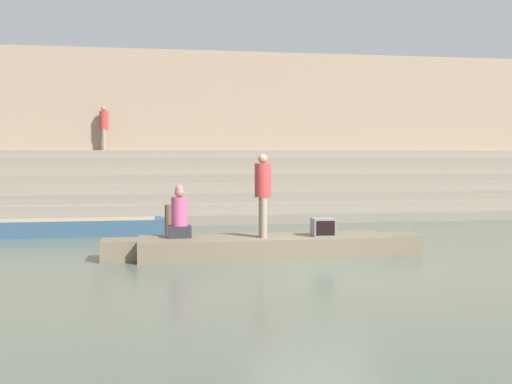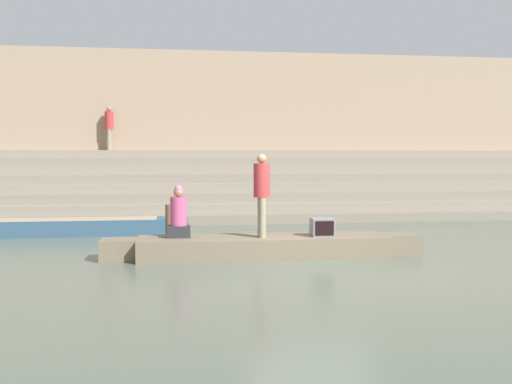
{
  "view_description": "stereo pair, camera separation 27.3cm",
  "coord_description": "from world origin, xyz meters",
  "px_view_note": "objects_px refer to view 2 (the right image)",
  "views": [
    {
      "loc": [
        -3.04,
        -11.38,
        2.19
      ],
      "look_at": [
        -0.76,
        2.59,
        1.34
      ],
      "focal_mm": 42.0,
      "sensor_mm": 36.0,
      "label": 1
    },
    {
      "loc": [
        -2.77,
        -11.42,
        2.19
      ],
      "look_at": [
        -0.76,
        2.59,
        1.34
      ],
      "focal_mm": 42.0,
      "sensor_mm": 36.0,
      "label": 2
    }
  ],
  "objects_px": {
    "mooring_post": "(169,225)",
    "person_on_steps": "(109,125)",
    "person_rowing": "(179,216)",
    "tv_set": "(322,227)",
    "rowboat_main": "(264,246)",
    "person_standing": "(262,189)",
    "moored_boat_shore": "(77,226)"
  },
  "relations": [
    {
      "from": "tv_set",
      "to": "person_on_steps",
      "type": "distance_m",
      "value": 12.96
    },
    {
      "from": "tv_set",
      "to": "person_on_steps",
      "type": "height_order",
      "value": "person_on_steps"
    },
    {
      "from": "rowboat_main",
      "to": "tv_set",
      "type": "height_order",
      "value": "tv_set"
    },
    {
      "from": "rowboat_main",
      "to": "person_on_steps",
      "type": "bearing_deg",
      "value": 110.69
    },
    {
      "from": "moored_boat_shore",
      "to": "mooring_post",
      "type": "bearing_deg",
      "value": -48.26
    },
    {
      "from": "moored_boat_shore",
      "to": "person_on_steps",
      "type": "xyz_separation_m",
      "value": [
        0.24,
        6.89,
        3.17
      ]
    },
    {
      "from": "mooring_post",
      "to": "person_on_steps",
      "type": "height_order",
      "value": "person_on_steps"
    },
    {
      "from": "person_rowing",
      "to": "tv_set",
      "type": "relative_size",
      "value": 2.32
    },
    {
      "from": "rowboat_main",
      "to": "person_on_steps",
      "type": "xyz_separation_m",
      "value": [
        -4.36,
        11.19,
        3.17
      ]
    },
    {
      "from": "person_rowing",
      "to": "person_on_steps",
      "type": "bearing_deg",
      "value": 100.37
    },
    {
      "from": "mooring_post",
      "to": "person_on_steps",
      "type": "bearing_deg",
      "value": 103.95
    },
    {
      "from": "tv_set",
      "to": "person_rowing",
      "type": "bearing_deg",
      "value": 169.99
    },
    {
      "from": "rowboat_main",
      "to": "mooring_post",
      "type": "bearing_deg",
      "value": 136.3
    },
    {
      "from": "tv_set",
      "to": "rowboat_main",
      "type": "bearing_deg",
      "value": 168.51
    },
    {
      "from": "person_standing",
      "to": "person_rowing",
      "type": "relative_size",
      "value": 1.59
    },
    {
      "from": "moored_boat_shore",
      "to": "rowboat_main",
      "type": "bearing_deg",
      "value": -48.31
    },
    {
      "from": "tv_set",
      "to": "person_standing",
      "type": "bearing_deg",
      "value": 174.09
    },
    {
      "from": "moored_boat_shore",
      "to": "mooring_post",
      "type": "distance_m",
      "value": 3.49
    },
    {
      "from": "moored_boat_shore",
      "to": "person_on_steps",
      "type": "height_order",
      "value": "person_on_steps"
    },
    {
      "from": "rowboat_main",
      "to": "person_standing",
      "type": "distance_m",
      "value": 1.25
    },
    {
      "from": "rowboat_main",
      "to": "person_standing",
      "type": "relative_size",
      "value": 3.87
    },
    {
      "from": "rowboat_main",
      "to": "tv_set",
      "type": "relative_size",
      "value": 14.25
    },
    {
      "from": "mooring_post",
      "to": "moored_boat_shore",
      "type": "bearing_deg",
      "value": 136.97
    },
    {
      "from": "person_standing",
      "to": "moored_boat_shore",
      "type": "bearing_deg",
      "value": 128.7
    },
    {
      "from": "person_standing",
      "to": "moored_boat_shore",
      "type": "distance_m",
      "value": 6.46
    },
    {
      "from": "person_standing",
      "to": "mooring_post",
      "type": "bearing_deg",
      "value": 127.15
    },
    {
      "from": "person_rowing",
      "to": "mooring_post",
      "type": "height_order",
      "value": "person_rowing"
    },
    {
      "from": "person_standing",
      "to": "mooring_post",
      "type": "xyz_separation_m",
      "value": [
        -1.99,
        2.05,
        -0.98
      ]
    },
    {
      "from": "rowboat_main",
      "to": "mooring_post",
      "type": "distance_m",
      "value": 2.83
    },
    {
      "from": "person_standing",
      "to": "mooring_post",
      "type": "distance_m",
      "value": 3.02
    },
    {
      "from": "moored_boat_shore",
      "to": "mooring_post",
      "type": "relative_size",
      "value": 6.08
    },
    {
      "from": "person_standing",
      "to": "person_on_steps",
      "type": "relative_size",
      "value": 1.06
    }
  ]
}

